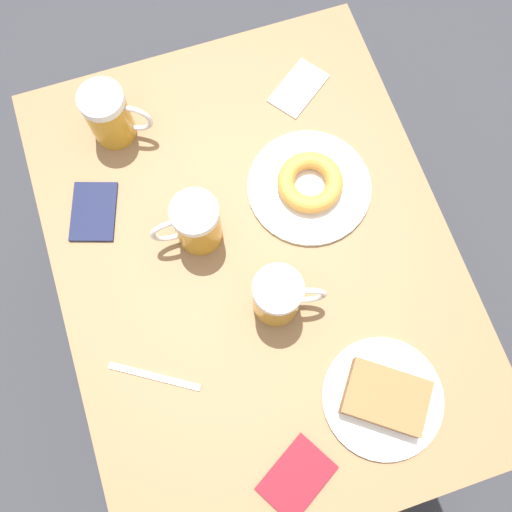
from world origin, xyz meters
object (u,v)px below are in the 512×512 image
beer_mug_left (279,296)px  beer_mug_center (110,115)px  beer_mug_right (196,224)px  passport_far_edge (297,478)px  fork (155,376)px  plate_with_cake (384,398)px  plate_with_donut (310,185)px  passport_near_edge (94,211)px  napkin_folded (299,88)px

beer_mug_left → beer_mug_center: same height
beer_mug_right → passport_far_edge: beer_mug_right is taller
beer_mug_right → fork: (0.16, 0.24, -0.06)m
plate_with_cake → beer_mug_center: 0.76m
plate_with_cake → beer_mug_right: bearing=-60.7°
plate_with_donut → passport_near_edge: plate_with_donut is taller
beer_mug_right → napkin_folded: bearing=-139.8°
beer_mug_right → passport_near_edge: 0.23m
beer_mug_left → passport_far_edge: beer_mug_left is taller
napkin_folded → passport_near_edge: size_ratio=1.01×
beer_mug_center → passport_near_edge: size_ratio=0.90×
beer_mug_right → beer_mug_left: bearing=119.6°
beer_mug_center → napkin_folded: 0.40m
plate_with_donut → passport_near_edge: 0.44m
beer_mug_center → beer_mug_right: (-0.10, 0.27, 0.00)m
napkin_folded → plate_with_cake: bearing=83.9°
beer_mug_right → napkin_folded: 0.40m
beer_mug_left → fork: beer_mug_left is taller
passport_near_edge → beer_mug_center: bearing=-118.9°
beer_mug_left → passport_far_edge: size_ratio=0.87×
beer_mug_right → plate_with_donut: bearing=-173.5°
plate_with_donut → passport_far_edge: 0.56m
passport_near_edge → passport_far_edge: same height
napkin_folded → passport_far_edge: bearing=70.3°
passport_far_edge → beer_mug_center: bearing=-80.1°
beer_mug_right → passport_near_edge: (0.19, -0.11, -0.06)m
napkin_folded → beer_mug_right: bearing=40.2°
beer_mug_center → napkin_folded: beer_mug_center is taller
plate_with_donut → beer_mug_center: size_ratio=1.90×
plate_with_donut → napkin_folded: 0.23m
passport_far_edge → beer_mug_right: bearing=-85.9°
napkin_folded → fork: 0.67m
beer_mug_center → beer_mug_right: size_ratio=0.97×
napkin_folded → passport_far_edge: (0.26, 0.74, 0.00)m
napkin_folded → plate_with_donut: bearing=75.8°
plate_with_cake → napkin_folded: bearing=-96.1°
beer_mug_left → beer_mug_center: (0.20, -0.46, 0.00)m
plate_with_donut → passport_far_edge: plate_with_donut is taller
plate_with_donut → beer_mug_right: 0.25m
passport_far_edge → beer_mug_left: bearing=-102.6°
passport_near_edge → fork: bearing=94.9°
fork → passport_near_edge: (0.03, -0.35, 0.00)m
plate_with_cake → passport_near_edge: size_ratio=1.50×
plate_with_cake → beer_mug_center: bearing=-64.4°
passport_far_edge → napkin_folded: bearing=-109.7°
passport_far_edge → plate_with_donut: bearing=-112.0°
plate_with_cake → passport_near_edge: 0.67m
plate_with_cake → fork: bearing=-23.5°
beer_mug_center → beer_mug_right: 0.29m
plate_with_cake → beer_mug_right: 0.47m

